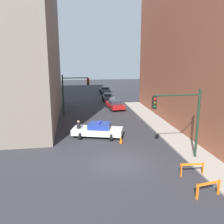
# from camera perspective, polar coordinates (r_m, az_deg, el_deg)

# --- Properties ---
(ground_plane) EXTENTS (120.00, 120.00, 0.00)m
(ground_plane) POSITION_cam_1_polar(r_m,az_deg,el_deg) (18.59, 1.62, -11.57)
(ground_plane) COLOR #2D2D33
(sidewalk_right) EXTENTS (2.40, 44.00, 0.12)m
(sidewalk_right) POSITION_cam_1_polar(r_m,az_deg,el_deg) (20.54, 19.14, -9.67)
(sidewalk_right) COLOR #9E998E
(sidewalk_right) RESTS_ON ground_plane
(traffic_light_near) EXTENTS (3.64, 0.35, 5.20)m
(traffic_light_near) POSITION_cam_1_polar(r_m,az_deg,el_deg) (18.82, 16.00, -0.39)
(traffic_light_near) COLOR black
(traffic_light_near) RESTS_ON sidewalk_right
(traffic_light_far) EXTENTS (3.44, 0.35, 5.20)m
(traffic_light_far) POSITION_cam_1_polar(r_m,az_deg,el_deg) (32.13, -9.21, 5.19)
(traffic_light_far) COLOR black
(traffic_light_far) RESTS_ON ground_plane
(police_car) EXTENTS (5.03, 3.17, 1.52)m
(police_car) POSITION_cam_1_polar(r_m,az_deg,el_deg) (23.78, -3.23, -4.10)
(police_car) COLOR white
(police_car) RESTS_ON ground_plane
(parked_car_near) EXTENTS (2.55, 4.46, 1.31)m
(parked_car_near) POSITION_cam_1_polar(r_m,az_deg,el_deg) (35.75, 0.69, 1.73)
(parked_car_near) COLOR maroon
(parked_car_near) RESTS_ON ground_plane
(parked_car_mid) EXTENTS (2.46, 4.41, 1.31)m
(parked_car_mid) POSITION_cam_1_polar(r_m,az_deg,el_deg) (42.18, -0.70, 3.50)
(parked_car_mid) COLOR #474C51
(parked_car_mid) RESTS_ON ground_plane
(parked_car_far) EXTENTS (2.28, 4.30, 1.31)m
(parked_car_far) POSITION_cam_1_polar(r_m,az_deg,el_deg) (50.35, -1.52, 5.09)
(parked_car_far) COLOR #474C51
(parked_car_far) RESTS_ON ground_plane
(pedestrian_crossing) EXTENTS (0.39, 0.39, 1.66)m
(pedestrian_crossing) POSITION_cam_1_polar(r_m,az_deg,el_deg) (23.88, -7.62, -3.77)
(pedestrian_crossing) COLOR #474C66
(pedestrian_crossing) RESTS_ON ground_plane
(barrier_front) EXTENTS (1.58, 0.42, 0.90)m
(barrier_front) POSITION_cam_1_polar(r_m,az_deg,el_deg) (15.33, 21.17, -15.67)
(barrier_front) COLOR orange
(barrier_front) RESTS_ON ground_plane
(barrier_mid) EXTENTS (1.60, 0.28, 0.90)m
(barrier_mid) POSITION_cam_1_polar(r_m,az_deg,el_deg) (17.31, 17.86, -11.95)
(barrier_mid) COLOR orange
(barrier_mid) RESTS_ON ground_plane
(traffic_cone) EXTENTS (0.36, 0.36, 0.66)m
(traffic_cone) POSITION_cam_1_polar(r_m,az_deg,el_deg) (22.26, 2.05, -6.41)
(traffic_cone) COLOR black
(traffic_cone) RESTS_ON ground_plane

